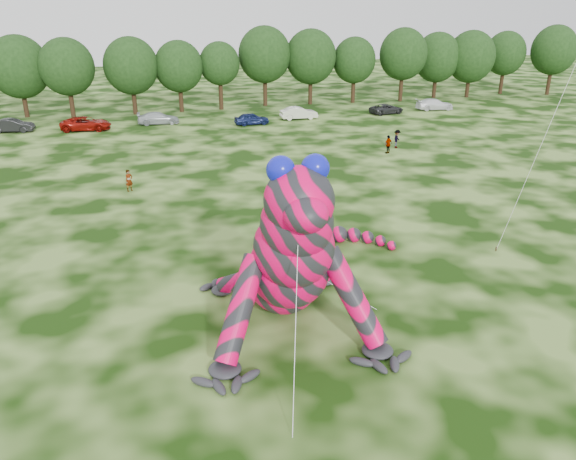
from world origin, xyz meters
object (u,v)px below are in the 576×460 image
Objects in this scene: tree_6 at (68,78)px; car_1 at (13,125)px; tree_12 at (354,70)px; car_7 at (435,104)px; tree_17 at (552,60)px; tree_10 at (265,66)px; spectator_0 at (129,180)px; tree_9 at (220,76)px; spectator_5 at (297,182)px; tree_14 at (437,65)px; inflatable_gecko at (278,221)px; tree_11 at (311,67)px; car_5 at (299,113)px; spectator_2 at (397,139)px; tree_15 at (470,64)px; car_4 at (252,119)px; tree_16 at (504,63)px; tree_8 at (179,76)px; car_6 at (387,109)px; tree_13 at (403,65)px; car_2 at (86,124)px; tree_7 at (132,76)px; tree_5 at (20,77)px; spectator_3 at (388,144)px; car_3 at (158,118)px.

tree_6 reaches higher than car_1.
car_7 is at bearing -45.93° from tree_12.
tree_6 is 0.92× the size of tree_17.
spectator_0 is at bearing -118.67° from tree_10.
tree_6 is at bearing -177.97° from tree_9.
spectator_5 is (-0.51, -36.92, -3.53)m from tree_9.
car_1 is (-30.71, -9.26, -4.53)m from tree_10.
spectator_0 is (-44.88, -34.55, -3.88)m from tree_14.
inflatable_gecko is 1.61× the size of tree_11.
spectator_2 is at bearing -163.20° from car_5.
tree_6 is 0.99× the size of tree_15.
tree_11 is 2.51× the size of car_4.
tree_9 is 37.10m from spectator_5.
spectator_0 is (-56.87, -35.20, -3.86)m from tree_16.
inflatable_gecko is 53.37m from tree_6.
tree_8 is at bearing 1.29° from tree_6.
car_6 is (0.85, -9.42, -3.86)m from tree_12.
car_5 is 2.79× the size of spectator_5.
car_2 is at bearing -168.03° from tree_13.
tree_11 is (31.34, 1.51, 0.29)m from tree_6.
tree_10 reaches higher than tree_7.
tree_5 is (-18.14, 53.61, 0.86)m from inflatable_gecko.
tree_5 is 61.60m from tree_15.
tree_16 reaches higher than spectator_3.
inflatable_gecko is 68.50m from tree_15.
car_1 is at bearing 83.17° from spectator_0.
tree_13 is at bearing 8.39° from spectator_0.
spectator_0 is (-31.43, -33.57, -3.66)m from tree_12.
tree_5 is at bearing -82.34° from spectator_5.
tree_17 reaches higher than car_6.
car_1 is at bearing -174.43° from tree_17.
car_7 is (14.44, -8.94, -4.31)m from tree_11.
tree_17 is 2.57× the size of car_4.
inflatable_gecko is 1.60× the size of tree_13.
tree_10 reaches higher than tree_16.
car_3 is at bearing -157.84° from tree_11.
spectator_0 is at bearing -161.50° from car_2.
tree_17 reaches higher than car_7.
tree_12 is at bearing -4.18° from tree_11.
tree_13 is 2.30× the size of car_1.
tree_9 is at bearing 69.46° from spectator_2.
car_2 is 18.47m from car_4.
tree_8 is 0.89× the size of tree_11.
tree_5 is at bearing 172.87° from tree_7.
spectator_3 is at bearing -68.27° from tree_9.
car_1 is 2.47× the size of spectator_2.
tree_15 is 62.49m from car_1.
car_1 is (-37.09, -8.88, -4.31)m from tree_11.
tree_13 is (26.07, -0.22, 0.72)m from tree_9.
car_4 is 0.88× the size of car_5.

